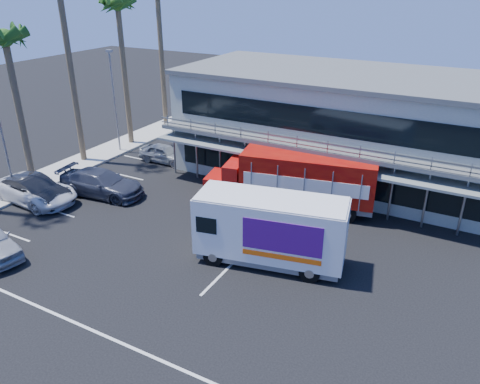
% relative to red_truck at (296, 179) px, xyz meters
% --- Properties ---
extents(ground, '(120.00, 120.00, 0.00)m').
position_rel_red_truck_xyz_m(ground, '(-2.30, -8.36, -1.92)').
color(ground, black).
rests_on(ground, ground).
extents(building, '(22.40, 12.00, 7.30)m').
position_rel_red_truck_xyz_m(building, '(0.70, 6.58, 1.74)').
color(building, gray).
rests_on(building, ground).
extents(curb_strip, '(3.00, 32.00, 0.16)m').
position_rel_red_truck_xyz_m(curb_strip, '(-17.30, -2.36, -1.84)').
color(curb_strip, '#A5A399').
rests_on(curb_strip, ground).
extents(palm_c, '(2.80, 2.80, 10.75)m').
position_rel_red_truck_xyz_m(palm_c, '(-17.20, -5.36, 7.30)').
color(palm_c, brown).
rests_on(palm_c, ground).
extents(palm_e, '(2.80, 2.80, 12.25)m').
position_rel_red_truck_xyz_m(palm_e, '(-17.00, 4.64, 8.66)').
color(palm_e, brown).
rests_on(palm_e, ground).
extents(light_pole_near, '(0.50, 0.25, 8.09)m').
position_rel_red_truck_xyz_m(light_pole_near, '(-16.50, -7.36, 2.59)').
color(light_pole_near, gray).
rests_on(light_pole_near, ground).
extents(light_pole_far, '(0.50, 0.25, 8.09)m').
position_rel_red_truck_xyz_m(light_pole_far, '(-16.50, 2.64, 2.59)').
color(light_pole_far, gray).
rests_on(light_pole_far, ground).
extents(red_truck, '(10.62, 4.33, 3.49)m').
position_rel_red_truck_xyz_m(red_truck, '(0.00, 0.00, 0.00)').
color(red_truck, '#AC120D').
rests_on(red_truck, ground).
extents(white_van, '(7.63, 3.90, 3.55)m').
position_rel_red_truck_xyz_m(white_van, '(1.25, -6.36, -0.03)').
color(white_van, silver).
rests_on(white_van, ground).
extents(parked_car_b, '(5.11, 1.85, 1.67)m').
position_rel_red_truck_xyz_m(parked_car_b, '(-14.80, -7.16, -1.08)').
color(parked_car_b, black).
rests_on(parked_car_b, ground).
extents(parked_car_c, '(6.01, 3.03, 1.63)m').
position_rel_red_truck_xyz_m(parked_car_c, '(-14.80, -7.12, -1.10)').
color(parked_car_c, silver).
rests_on(parked_car_c, ground).
extents(parked_car_d, '(5.99, 3.03, 1.67)m').
position_rel_red_truck_xyz_m(parked_car_d, '(-11.80, -4.36, -1.08)').
color(parked_car_d, '#323542').
rests_on(parked_car_d, ground).
extents(parked_car_e, '(4.15, 1.73, 1.40)m').
position_rel_red_truck_xyz_m(parked_car_e, '(-11.80, 2.44, -1.21)').
color(parked_car_e, gray).
rests_on(parked_car_e, ground).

